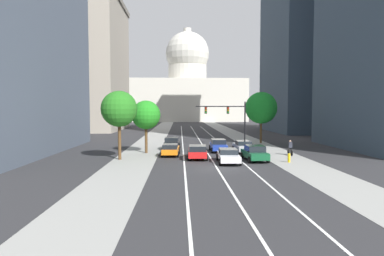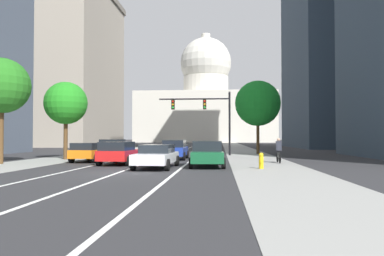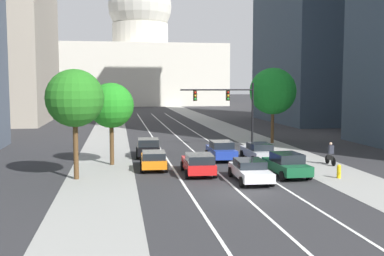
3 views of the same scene
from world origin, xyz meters
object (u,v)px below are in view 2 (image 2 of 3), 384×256
at_px(car_blue, 175,149).
at_px(car_silver, 210,150).
at_px(cyclist, 279,151).
at_px(capitol_building, 206,104).
at_px(car_black, 114,148).
at_px(car_orange, 91,152).
at_px(car_green, 207,154).
at_px(fire_hydrant, 261,161).
at_px(street_tree_near_left, 2,86).
at_px(car_red, 120,152).
at_px(car_white, 157,156).
at_px(street_tree_mid_left, 66,103).
at_px(street_tree_mid_right, 258,103).
at_px(traffic_signal_mast, 207,111).

bearing_deg(car_blue, car_silver, -106.14).
bearing_deg(cyclist, capitol_building, 4.78).
height_order(car_silver, car_black, car_black).
xyz_separation_m(capitol_building, car_silver, (4.26, -101.73, -12.84)).
bearing_deg(car_black, car_orange, -177.83).
bearing_deg(car_green, fire_hydrant, -114.73).
bearing_deg(street_tree_near_left, car_red, 1.29).
bearing_deg(car_white, capitol_building, 2.91).
distance_m(car_black, street_tree_mid_left, 5.82).
distance_m(car_blue, street_tree_mid_left, 9.43).
height_order(car_black, street_tree_near_left, street_tree_near_left).
distance_m(car_red, street_tree_near_left, 9.13).
bearing_deg(cyclist, street_tree_near_left, 97.11).
height_order(street_tree_near_left, street_tree_mid_left, street_tree_near_left).
distance_m(capitol_building, car_orange, 105.07).
height_order(capitol_building, car_white, capitol_building).
height_order(capitol_building, fire_hydrant, capitol_building).
bearing_deg(street_tree_near_left, street_tree_mid_left, 66.53).
height_order(car_silver, car_blue, car_blue).
bearing_deg(fire_hydrant, car_silver, 112.47).
relative_size(car_red, street_tree_near_left, 0.64).
bearing_deg(car_silver, car_green, 179.61).
xyz_separation_m(car_blue, fire_hydrant, (5.93, -8.30, -0.33)).
distance_m(car_red, fire_hydrant, 9.16).
relative_size(car_green, street_tree_mid_right, 0.59).
bearing_deg(car_green, street_tree_mid_right, -18.28).
bearing_deg(traffic_signal_mast, fire_hydrant, -76.52).
relative_size(car_orange, street_tree_near_left, 0.61).
relative_size(fire_hydrant, street_tree_near_left, 0.13).
xyz_separation_m(car_black, car_red, (2.84, -8.31, -0.04)).
bearing_deg(street_tree_mid_right, car_red, -124.02).
distance_m(car_green, street_tree_mid_left, 13.57).
relative_size(car_blue, car_green, 0.93).
bearing_deg(car_blue, street_tree_near_left, 118.89).
xyz_separation_m(car_green, street_tree_mid_right, (4.77, 16.84, 4.55)).
height_order(traffic_signal_mast, street_tree_near_left, street_tree_near_left).
bearing_deg(capitol_building, car_black, -92.49).
relative_size(car_black, traffic_signal_mast, 0.60).
relative_size(fire_hydrant, cyclist, 0.53).
relative_size(car_green, fire_hydrant, 5.00).
distance_m(car_black, fire_hydrant, 15.94).
xyz_separation_m(capitol_building, car_red, (-1.43, -106.59, -12.81)).
relative_size(car_black, street_tree_mid_right, 0.55).
height_order(car_white, fire_hydrant, car_white).
xyz_separation_m(car_silver, car_green, (0.00, -6.19, 0.04)).
bearing_deg(street_tree_mid_right, fire_hydrant, -95.33).
bearing_deg(car_black, car_white, -150.07).
xyz_separation_m(car_green, car_black, (-8.54, 9.64, 0.03)).
bearing_deg(street_tree_mid_left, street_tree_near_left, -113.47).
distance_m(car_green, cyclist, 5.95).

